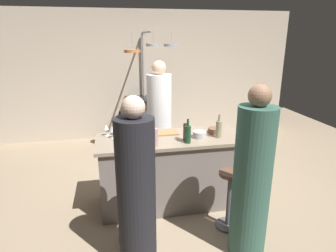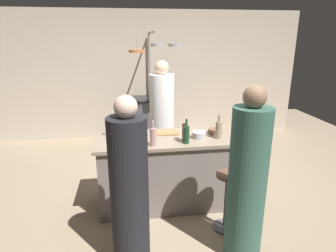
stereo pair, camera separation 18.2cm
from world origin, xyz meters
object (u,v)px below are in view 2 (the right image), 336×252
object	(u,v)px
guest_left	(129,192)
wine_bottle_red	(136,125)
stove_range	(152,119)
bar_stool_left	(126,207)
wine_bottle_rose	(153,136)
guest_right	(247,182)
cutting_board	(165,133)
wine_bottle_white	(218,130)
wine_glass_near_left_guest	(112,129)
wine_glass_near_right_guest	(137,137)
wine_glass_by_chef	(106,127)
pepper_mill	(184,132)
wine_bottle_dark	(120,126)
bar_stool_right	(227,199)
chef	(162,123)
wine_bottle_green	(186,134)
mixing_bowl_steel	(199,135)
mixing_bowl_blue	(126,136)
mixing_bowl_wooden	(215,131)

from	to	relation	value
guest_left	wine_bottle_red	distance (m)	1.20
stove_range	bar_stool_left	distance (m)	3.12
wine_bottle_rose	wine_bottle_red	xyz separation A→B (m)	(-0.17, 0.42, 0.01)
bar_stool_left	guest_right	world-z (taller)	guest_right
cutting_board	wine_bottle_white	xyz separation A→B (m)	(0.61, -0.28, 0.10)
guest_left	wine_glass_near_left_guest	world-z (taller)	guest_left
wine_glass_near_right_guest	wine_glass_by_chef	bearing A→B (deg)	129.05
pepper_mill	wine_bottle_dark	world-z (taller)	wine_bottle_dark
bar_stool_right	wine_bottle_rose	xyz separation A→B (m)	(-0.77, 0.37, 0.63)
stove_range	pepper_mill	distance (m)	2.65
chef	wine_bottle_red	size ratio (longest dim) A/B	5.70
wine_bottle_green	mixing_bowl_steel	xyz separation A→B (m)	(0.19, 0.15, -0.07)
cutting_board	wine_glass_by_chef	bearing A→B (deg)	175.99
wine_bottle_rose	wine_glass_near_right_guest	bearing A→B (deg)	170.49
bar_stool_right	wine_glass_near_left_guest	xyz separation A→B (m)	(-1.23, 0.73, 0.63)
chef	mixing_bowl_steel	bearing A→B (deg)	-72.51
chef	wine_glass_by_chef	distance (m)	1.09
wine_glass_near_left_guest	mixing_bowl_steel	xyz separation A→B (m)	(1.03, -0.19, -0.07)
stove_range	wine_bottle_green	world-z (taller)	wine_bottle_green
mixing_bowl_blue	wine_bottle_green	bearing A→B (deg)	-19.86
wine_bottle_red	guest_left	bearing A→B (deg)	-95.82
wine_bottle_white	mixing_bowl_wooden	xyz separation A→B (m)	(0.02, 0.17, -0.08)
wine_glass_by_chef	wine_bottle_rose	bearing A→B (deg)	-41.02
chef	mixing_bowl_wooden	bearing A→B (deg)	-57.53
bar_stool_left	wine_bottle_rose	bearing A→B (deg)	48.86
mixing_bowl_steel	wine_bottle_rose	bearing A→B (deg)	-162.99
stove_range	guest_right	bearing A→B (deg)	-80.66
stove_range	chef	distance (m)	1.55
wine_bottle_red	wine_bottle_dark	size ratio (longest dim) A/B	0.95
bar_stool_left	wine_bottle_rose	distance (m)	0.80
pepper_mill	wine_bottle_red	xyz separation A→B (m)	(-0.55, 0.32, 0.01)
stove_range	pepper_mill	bearing A→B (deg)	-86.71
pepper_mill	wine_glass_near_left_guest	world-z (taller)	pepper_mill
cutting_board	wine_glass_near_left_guest	distance (m)	0.66
wine_bottle_rose	wine_bottle_dark	bearing A→B (deg)	132.15
wine_bottle_red	wine_bottle_dark	distance (m)	0.20
wine_bottle_green	wine_bottle_red	xyz separation A→B (m)	(-0.55, 0.40, 0.01)
wine_glass_by_chef	pepper_mill	bearing A→B (deg)	-21.37
mixing_bowl_steel	chef	bearing A→B (deg)	107.49
wine_bottle_white	wine_glass_near_left_guest	world-z (taller)	wine_bottle_white
guest_left	wine_glass_by_chef	xyz separation A→B (m)	(-0.25, 1.21, 0.25)
wine_bottle_rose	mixing_bowl_steel	distance (m)	0.60
stove_range	wine_bottle_red	xyz separation A→B (m)	(-0.40, -2.27, 0.57)
guest_left	mixing_bowl_steel	bearing A→B (deg)	46.73
wine_bottle_rose	wine_glass_near_left_guest	bearing A→B (deg)	141.75
mixing_bowl_blue	wine_bottle_dark	bearing A→B (deg)	116.53
mixing_bowl_blue	wine_bottle_rose	bearing A→B (deg)	-42.40
mixing_bowl_wooden	guest_left	bearing A→B (deg)	-136.56
wine_bottle_red	chef	bearing A→B (deg)	61.23
bar_stool_left	wine_bottle_dark	world-z (taller)	wine_bottle_dark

